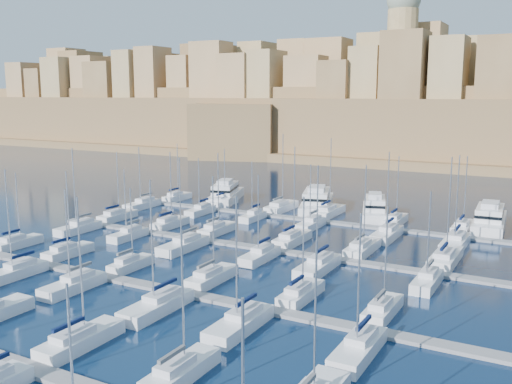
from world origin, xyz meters
The scene contains 47 objects.
ground centered at (0.00, 0.00, 0.00)m, with size 600.00×600.00×0.00m, color #021131.
pontoon_near centered at (0.00, -34.00, 0.20)m, with size 84.00×2.00×0.40m, color slate.
pontoon_mid_near centered at (0.00, -12.00, 0.20)m, with size 84.00×2.00×0.40m, color slate.
pontoon_mid_far centered at (0.00, 10.00, 0.20)m, with size 84.00×2.00×0.40m, color slate.
pontoon_far centered at (0.00, 32.00, 0.20)m, with size 84.00×2.00×0.40m, color slate.
sailboat_3 centered at (0.15, -28.49, 0.75)m, with size 2.78×9.25×14.71m.
sailboat_4 centered at (12.17, -28.88, 0.73)m, with size 2.54×8.45×13.14m.
sailboat_12 centered at (-35.14, -7.14, 0.72)m, with size 2.38×7.94×12.01m.
sailboat_13 centered at (-24.36, -7.03, 0.73)m, with size 2.45×8.16×12.96m.
sailboat_14 centered at (-12.02, -7.36, 0.71)m, with size 2.24×7.48×11.49m.
sailboat_15 centered at (0.74, -6.68, 0.74)m, with size 2.66×8.86×13.89m.
sailboat_16 centered at (13.24, -6.83, 0.73)m, with size 2.57×8.55×12.43m.
sailboat_17 centered at (23.01, -7.01, 0.72)m, with size 2.46×8.20×12.29m.
sailboat_19 centered at (-22.84, -17.27, 0.75)m, with size 2.63×8.75×14.65m.
sailboat_20 centered at (-12.32, -17.36, 0.73)m, with size 2.69×8.95×12.93m.
sailboat_21 centered at (1.00, -17.90, 0.76)m, with size 3.02×10.05×15.12m.
sailboat_22 centered at (11.44, -17.77, 0.75)m, with size 2.93×9.78×14.25m.
sailboat_23 centered at (23.89, -17.52, 0.74)m, with size 2.78×9.28×13.80m.
sailboat_24 centered at (-34.98, 15.23, 0.73)m, with size 2.61×8.68×13.24m.
sailboat_25 centered at (-22.43, 15.13, 0.74)m, with size 2.54×8.48×13.84m.
sailboat_26 centered at (-12.48, 15.25, 0.74)m, with size 2.62×8.72×14.15m.
sailboat_27 centered at (1.61, 15.61, 0.76)m, with size 2.83×9.45×15.79m.
sailboat_28 centered at (13.21, 15.71, 0.75)m, with size 2.90×9.67×13.64m.
sailboat_29 centered at (25.24, 16.21, 0.77)m, with size 3.20×10.68×15.37m.
sailboat_30 centered at (-34.11, 4.64, 0.75)m, with size 2.68×8.94×14.95m.
sailboat_31 centered at (-23.41, 5.20, 0.72)m, with size 2.34×7.80×12.01m.
sailboat_32 centered at (-11.40, 4.08, 0.76)m, with size 3.02×10.08×14.67m.
sailboat_33 centered at (1.57, 4.79, 0.73)m, with size 2.59×8.65×12.83m.
sailboat_34 centered at (10.87, 4.08, 0.76)m, with size 3.02×10.08×14.84m.
sailboat_35 centered at (25.18, 4.93, 0.72)m, with size 2.50×8.35×12.40m.
sailboat_36 centered at (-37.08, 36.97, 0.73)m, with size 2.44×8.14×13.01m.
sailboat_37 centered at (-24.68, 36.94, 0.72)m, with size 2.43×8.08×12.48m.
sailboat_38 centered at (-11.45, 38.01, 0.77)m, with size 3.08×10.27×15.98m.
sailboat_39 centered at (-1.19, 38.25, 0.77)m, with size 3.23×10.75×15.46m.
sailboat_40 centered at (12.44, 37.21, 0.73)m, with size 2.59×8.64×12.85m.
sailboat_41 centered at (24.17, 37.48, 0.74)m, with size 2.76×9.19×13.44m.
sailboat_42 centered at (-38.23, 26.48, 0.74)m, with size 2.78×9.28×13.19m.
sailboat_43 centered at (-23.96, 27.15, 0.71)m, with size 2.37×7.91×11.55m.
sailboat_44 centered at (-12.17, 27.47, 0.71)m, with size 2.17×7.25×11.58m.
sailboat_45 centered at (0.03, 26.84, 0.72)m, with size 2.56×8.55×11.83m.
sailboat_46 centered at (14.05, 26.10, 0.76)m, with size 3.02×10.05×14.76m.
sailboat_47 centered at (24.92, 25.88, 0.76)m, with size 3.15×10.50×14.82m.
motor_yacht_a centered at (-26.90, 41.35, 1.73)m, with size 9.80×17.01×5.25m.
motor_yacht_b centered at (-5.60, 42.78, 1.73)m, with size 11.55×20.13×5.25m.
motor_yacht_c centered at (7.40, 40.56, 1.73)m, with size 8.59×15.31×5.25m.
motor_yacht_d centered at (28.02, 41.59, 1.73)m, with size 5.99×17.10×5.25m.
fortified_city centered at (-0.19, 155.26, 14.74)m, with size 460.00×108.95×59.52m.
Camera 1 is at (39.20, -64.92, 23.79)m, focal length 40.00 mm.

